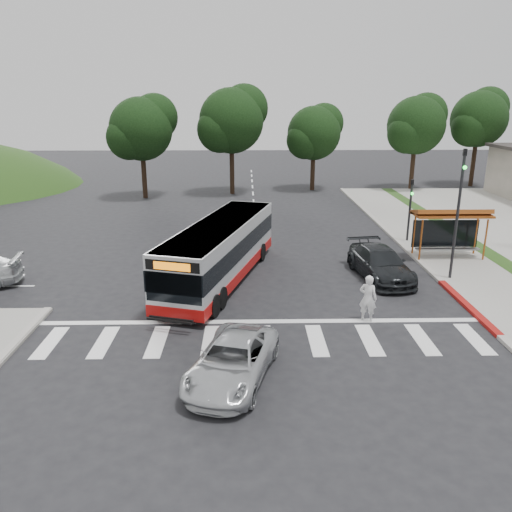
{
  "coord_description": "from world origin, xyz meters",
  "views": [
    {
      "loc": [
        -0.62,
        -21.95,
        8.66
      ],
      "look_at": [
        -0.19,
        0.58,
        1.6
      ],
      "focal_mm": 35.0,
      "sensor_mm": 36.0,
      "label": 1
    }
  ],
  "objects_px": {
    "transit_bus": "(221,252)",
    "silver_suv_south": "(232,361)",
    "dark_sedan": "(380,263)",
    "pedestrian": "(368,298)"
  },
  "relations": [
    {
      "from": "transit_bus",
      "to": "pedestrian",
      "type": "xyz_separation_m",
      "value": [
        6.21,
        -4.94,
        -0.48
      ]
    },
    {
      "from": "dark_sedan",
      "to": "pedestrian",
      "type": "bearing_deg",
      "value": -117.22
    },
    {
      "from": "transit_bus",
      "to": "dark_sedan",
      "type": "distance_m",
      "value": 8.08
    },
    {
      "from": "pedestrian",
      "to": "transit_bus",
      "type": "bearing_deg",
      "value": -10.3
    },
    {
      "from": "dark_sedan",
      "to": "silver_suv_south",
      "type": "xyz_separation_m",
      "value": [
        -7.23,
        -9.57,
        -0.1
      ]
    },
    {
      "from": "transit_bus",
      "to": "silver_suv_south",
      "type": "height_order",
      "value": "transit_bus"
    },
    {
      "from": "silver_suv_south",
      "to": "dark_sedan",
      "type": "bearing_deg",
      "value": 68.63
    },
    {
      "from": "pedestrian",
      "to": "silver_suv_south",
      "type": "bearing_deg",
      "value": 67.62
    },
    {
      "from": "pedestrian",
      "to": "silver_suv_south",
      "type": "height_order",
      "value": "pedestrian"
    },
    {
      "from": "transit_bus",
      "to": "silver_suv_south",
      "type": "bearing_deg",
      "value": -68.95
    }
  ]
}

